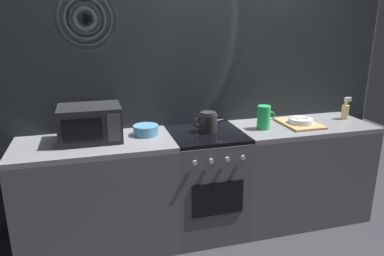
# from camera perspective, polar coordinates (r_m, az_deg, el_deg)

# --- Properties ---
(ground_plane) EXTENTS (8.00, 8.00, 0.00)m
(ground_plane) POSITION_cam_1_polar(r_m,az_deg,el_deg) (3.36, 2.12, -15.52)
(ground_plane) COLOR #2D2D33
(back_wall) EXTENTS (3.60, 0.05, 2.40)m
(back_wall) POSITION_cam_1_polar(r_m,az_deg,el_deg) (3.21, 0.58, 6.07)
(back_wall) COLOR gray
(back_wall) RESTS_ON ground_plane
(counter_left) EXTENTS (1.20, 0.60, 0.90)m
(counter_left) POSITION_cam_1_polar(r_m,az_deg,el_deg) (3.02, -14.56, -10.30)
(counter_left) COLOR #515459
(counter_left) RESTS_ON ground_plane
(stove_unit) EXTENTS (0.60, 0.63, 0.90)m
(stove_unit) POSITION_cam_1_polar(r_m,az_deg,el_deg) (3.14, 2.22, -8.59)
(stove_unit) COLOR #4C4C51
(stove_unit) RESTS_ON ground_plane
(counter_right) EXTENTS (1.20, 0.60, 0.90)m
(counter_right) POSITION_cam_1_polar(r_m,az_deg,el_deg) (3.51, 16.44, -6.52)
(counter_right) COLOR #515459
(counter_right) RESTS_ON ground_plane
(microwave) EXTENTS (0.46, 0.35, 0.27)m
(microwave) POSITION_cam_1_polar(r_m,az_deg,el_deg) (2.86, -15.70, 0.71)
(microwave) COLOR black
(microwave) RESTS_ON counter_left
(kettle) EXTENTS (0.28, 0.15, 0.17)m
(kettle) POSITION_cam_1_polar(r_m,az_deg,el_deg) (2.99, 2.55, 0.93)
(kettle) COLOR #262628
(kettle) RESTS_ON stove_unit
(mixing_bowl) EXTENTS (0.20, 0.20, 0.08)m
(mixing_bowl) POSITION_cam_1_polar(r_m,az_deg,el_deg) (2.93, -7.26, -0.33)
(mixing_bowl) COLOR teal
(mixing_bowl) RESTS_ON counter_left
(pitcher) EXTENTS (0.16, 0.11, 0.20)m
(pitcher) POSITION_cam_1_polar(r_m,az_deg,el_deg) (3.12, 11.23, 1.66)
(pitcher) COLOR green
(pitcher) RESTS_ON counter_right
(dish_pile) EXTENTS (0.30, 0.40, 0.07)m
(dish_pile) POSITION_cam_1_polar(r_m,az_deg,el_deg) (3.33, 16.58, 0.87)
(dish_pile) COLOR tan
(dish_pile) RESTS_ON counter_right
(spray_bottle) EXTENTS (0.08, 0.06, 0.20)m
(spray_bottle) POSITION_cam_1_polar(r_m,az_deg,el_deg) (3.66, 22.94, 2.54)
(spray_bottle) COLOR #E5CC72
(spray_bottle) RESTS_ON counter_right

